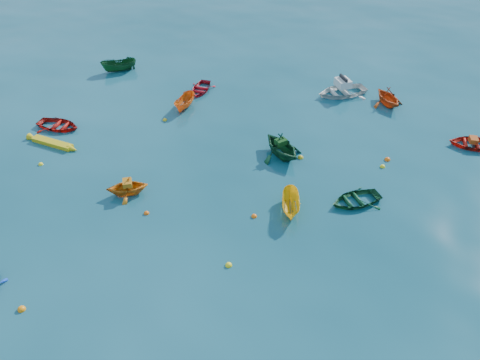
% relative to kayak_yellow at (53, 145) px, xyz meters
% --- Properties ---
extents(ground, '(160.00, 160.00, 0.00)m').
position_rel_kayak_yellow_xyz_m(ground, '(13.38, -2.94, 0.00)').
color(ground, '#0A3E4A').
rests_on(ground, ground).
extents(dinghy_orange_w, '(3.20, 3.15, 1.28)m').
position_rel_kayak_yellow_xyz_m(dinghy_orange_w, '(7.82, -1.73, 0.00)').
color(dinghy_orange_w, orange).
rests_on(dinghy_orange_w, ground).
extents(sampan_yellow_mid, '(2.04, 2.91, 1.06)m').
position_rel_kayak_yellow_xyz_m(sampan_yellow_mid, '(16.99, 1.40, 0.00)').
color(sampan_yellow_mid, yellow).
rests_on(sampan_yellow_mid, ground).
extents(dinghy_green_e, '(3.69, 3.74, 0.64)m').
position_rel_kayak_yellow_xyz_m(dinghy_green_e, '(20.07, 3.77, 0.00)').
color(dinghy_green_e, '#114926').
rests_on(dinghy_green_e, ground).
extents(dinghy_red_nw, '(3.53, 2.80, 0.66)m').
position_rel_kayak_yellow_xyz_m(dinghy_red_nw, '(-1.20, 1.80, 0.00)').
color(dinghy_red_nw, '#B2150E').
rests_on(dinghy_red_nw, ground).
extents(sampan_orange_n, '(1.38, 2.82, 1.05)m').
position_rel_kayak_yellow_xyz_m(sampan_orange_n, '(5.29, 8.45, 0.00)').
color(sampan_orange_n, orange).
rests_on(sampan_orange_n, ground).
extents(dinghy_green_n, '(4.24, 4.08, 1.72)m').
position_rel_kayak_yellow_xyz_m(dinghy_green_n, '(14.35, 6.07, 0.00)').
color(dinghy_green_n, '#0F4223').
rests_on(dinghy_green_n, ground).
extents(dinghy_red_ne, '(3.80, 3.19, 0.68)m').
position_rel_kayak_yellow_xyz_m(dinghy_red_ne, '(25.50, 13.12, 0.00)').
color(dinghy_red_ne, red).
rests_on(dinghy_red_ne, ground).
extents(dinghy_red_far, '(2.60, 3.19, 0.58)m').
position_rel_kayak_yellow_xyz_m(dinghy_red_far, '(4.92, 11.34, 0.00)').
color(dinghy_red_far, '#AE0E1B').
rests_on(dinghy_red_far, ground).
extents(dinghy_orange_far, '(3.72, 3.70, 1.48)m').
position_rel_kayak_yellow_xyz_m(dinghy_orange_far, '(18.89, 16.12, 0.00)').
color(dinghy_orange_far, '#CC4713').
rests_on(dinghy_orange_far, ground).
extents(sampan_green_far, '(2.93, 2.97, 1.17)m').
position_rel_kayak_yellow_xyz_m(sampan_green_far, '(-3.23, 11.14, 0.00)').
color(sampan_green_far, '#0F421E').
rests_on(sampan_green_far, ground).
extents(kayak_yellow, '(3.88, 0.85, 0.39)m').
position_rel_kayak_yellow_xyz_m(kayak_yellow, '(0.00, 0.00, 0.00)').
color(kayak_yellow, gold).
rests_on(kayak_yellow, ground).
extents(motorboat_white, '(4.92, 4.94, 1.44)m').
position_rel_kayak_yellow_xyz_m(motorboat_white, '(15.25, 16.06, 0.00)').
color(motorboat_white, silver).
rests_on(motorboat_white, ground).
extents(tarp_orange_a, '(0.83, 0.85, 0.33)m').
position_rel_kayak_yellow_xyz_m(tarp_orange_a, '(7.86, -1.70, 0.80)').
color(tarp_orange_a, '#C36F14').
rests_on(tarp_orange_a, dinghy_orange_w).
extents(tarp_green_b, '(0.83, 0.89, 0.35)m').
position_rel_kayak_yellow_xyz_m(tarp_green_b, '(14.26, 6.12, 1.03)').
color(tarp_green_b, '#0F3F13').
rests_on(tarp_green_b, dinghy_green_n).
extents(tarp_orange_b, '(0.69, 0.80, 0.33)m').
position_rel_kayak_yellow_xyz_m(tarp_orange_b, '(25.41, 13.09, 0.50)').
color(tarp_orange_b, '#B74312').
rests_on(tarp_orange_b, dinghy_red_ne).
extents(buoy_or_a, '(0.38, 0.38, 0.38)m').
position_rel_kayak_yellow_xyz_m(buoy_or_a, '(8.65, -10.61, 0.00)').
color(buoy_or_a, orange).
rests_on(buoy_or_a, ground).
extents(buoy_ye_a, '(0.35, 0.35, 0.35)m').
position_rel_kayak_yellow_xyz_m(buoy_ye_a, '(15.83, -3.88, 0.00)').
color(buoy_ye_a, yellow).
rests_on(buoy_ye_a, ground).
extents(buoy_ye_b, '(0.30, 0.30, 0.30)m').
position_rel_kayak_yellow_xyz_m(buoy_ye_b, '(0.98, -2.05, 0.00)').
color(buoy_ye_b, yellow).
rests_on(buoy_ye_b, ground).
extents(buoy_or_c, '(0.31, 0.31, 0.31)m').
position_rel_kayak_yellow_xyz_m(buoy_or_c, '(9.84, -2.67, 0.00)').
color(buoy_or_c, '#FB5E0D').
rests_on(buoy_or_c, ground).
extents(buoy_ye_c, '(0.37, 0.37, 0.37)m').
position_rel_kayak_yellow_xyz_m(buoy_ye_c, '(15.60, 6.41, 0.00)').
color(buoy_ye_c, gold).
rests_on(buoy_ye_c, ground).
extents(buoy_or_d, '(0.33, 0.33, 0.33)m').
position_rel_kayak_yellow_xyz_m(buoy_or_d, '(15.38, -0.06, 0.00)').
color(buoy_or_d, '#FF660D').
rests_on(buoy_or_d, ground).
extents(buoy_ye_d, '(0.32, 0.32, 0.32)m').
position_rel_kayak_yellow_xyz_m(buoy_ye_d, '(4.97, 6.18, 0.00)').
color(buoy_ye_d, yellow).
rests_on(buoy_ye_d, ground).
extents(buoy_or_e, '(0.38, 0.38, 0.38)m').
position_rel_kayak_yellow_xyz_m(buoy_or_e, '(20.72, 8.83, 0.00)').
color(buoy_or_e, '#FF5F0D').
rests_on(buoy_or_e, ground).
extents(buoy_ye_e, '(0.34, 0.34, 0.34)m').
position_rel_kayak_yellow_xyz_m(buoy_ye_e, '(20.64, 7.93, 0.00)').
color(buoy_ye_e, yellow).
rests_on(buoy_ye_e, ground).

